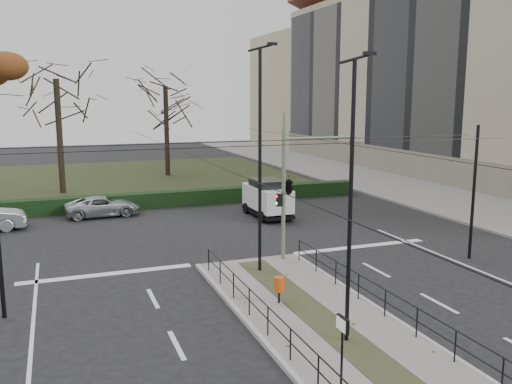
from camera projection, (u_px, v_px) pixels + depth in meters
ground at (294, 301)px, 19.36m from camera, size 140.00×140.00×0.00m
median_island at (327, 326)px, 17.04m from camera, size 4.40×15.00×0.14m
sidewalk_east at (380, 183)px, 45.85m from camera, size 8.00×90.00×0.14m
park at (78, 181)px, 46.82m from camera, size 38.00×26.00×0.10m
hedge at (87, 204)px, 34.37m from camera, size 38.00×1.00×1.00m
apartment_block at (466, 62)px, 49.32m from camera, size 13.09×52.10×21.64m
median_railing at (329, 300)px, 16.79m from camera, size 4.14×13.24×0.92m
catenary at (277, 199)px, 20.26m from camera, size 20.00×34.00×6.00m
traffic_light at (291, 184)px, 23.54m from camera, size 3.90×2.24×5.74m
litter_bin at (279, 285)px, 18.68m from camera, size 0.36×0.36×0.93m
info_panel at (342, 333)px, 12.98m from camera, size 0.11×0.49×1.87m
streetlamp_median_near at (351, 200)px, 15.18m from camera, size 0.69×0.14×8.26m
streetlamp_median_far at (260, 158)px, 21.54m from camera, size 0.76×0.16×9.14m
parked_car_fourth at (103, 206)px, 33.10m from camera, size 4.49×2.20×1.23m
white_van at (267, 197)px, 32.87m from camera, size 2.02×4.26×2.30m
bare_tree_center at (166, 93)px, 48.82m from camera, size 6.12×6.12×10.74m
bare_tree_near at (57, 87)px, 39.60m from camera, size 6.95×6.95×11.20m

